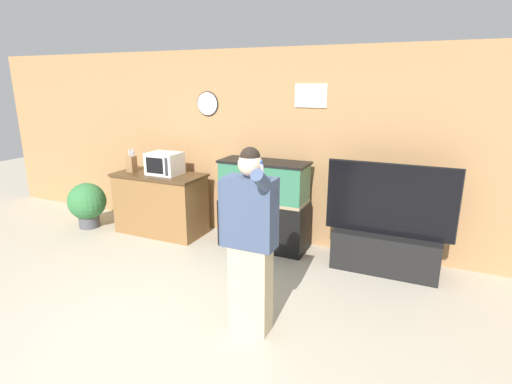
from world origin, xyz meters
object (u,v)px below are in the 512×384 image
object	(u,v)px
microwave	(165,163)
tv_on_stand	(386,241)
knife_block	(132,163)
potted_plant	(87,203)
counter_island	(161,203)
aquarium_on_stand	(264,205)
person_standing	(249,240)

from	to	relation	value
microwave	tv_on_stand	bearing A→B (deg)	0.51
knife_block	potted_plant	world-z (taller)	knife_block
counter_island	microwave	bearing A→B (deg)	15.65
aquarium_on_stand	potted_plant	world-z (taller)	aquarium_on_stand
microwave	knife_block	xyz separation A→B (m)	(-0.54, -0.07, -0.03)
counter_island	potted_plant	distance (m)	1.20
aquarium_on_stand	potted_plant	size ratio (longest dim) A/B	1.71
tv_on_stand	potted_plant	size ratio (longest dim) A/B	2.09
counter_island	person_standing	distance (m)	2.80
tv_on_stand	counter_island	bearing A→B (deg)	-179.03
counter_island	aquarium_on_stand	distance (m)	1.60
knife_block	aquarium_on_stand	distance (m)	2.09
aquarium_on_stand	potted_plant	distance (m)	2.80
knife_block	aquarium_on_stand	size ratio (longest dim) A/B	0.28
aquarium_on_stand	person_standing	bearing A→B (deg)	-70.55
counter_island	person_standing	bearing A→B (deg)	-36.66
counter_island	knife_block	distance (m)	0.72
counter_island	knife_block	bearing A→B (deg)	-174.35
person_standing	potted_plant	bearing A→B (deg)	157.99
knife_block	tv_on_stand	xyz separation A→B (m)	(3.62, 0.10, -0.64)
knife_block	aquarium_on_stand	bearing A→B (deg)	4.86
microwave	person_standing	world-z (taller)	person_standing
person_standing	aquarium_on_stand	bearing A→B (deg)	109.45
counter_island	person_standing	world-z (taller)	person_standing
aquarium_on_stand	tv_on_stand	xyz separation A→B (m)	(1.58, -0.08, -0.21)
person_standing	tv_on_stand	bearing A→B (deg)	60.81
counter_island	aquarium_on_stand	xyz separation A→B (m)	(1.59, 0.13, 0.14)
counter_island	microwave	world-z (taller)	microwave
microwave	knife_block	distance (m)	0.55
counter_island	knife_block	xyz separation A→B (m)	(-0.45, -0.04, 0.57)
microwave	person_standing	bearing A→B (deg)	-38.30
aquarium_on_stand	potted_plant	xyz separation A→B (m)	(-2.76, -0.41, -0.21)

